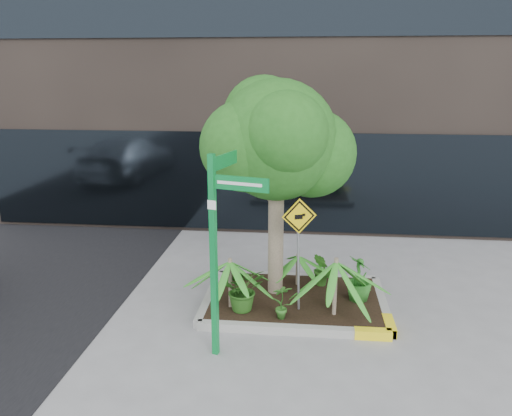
# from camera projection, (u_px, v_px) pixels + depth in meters

# --- Properties ---
(ground) EXTENTS (80.00, 80.00, 0.00)m
(ground) POSITION_uv_depth(u_px,v_px,m) (283.00, 311.00, 9.02)
(ground) COLOR gray
(ground) RESTS_ON ground
(planter) EXTENTS (3.35, 2.36, 0.15)m
(planter) POSITION_uv_depth(u_px,v_px,m) (296.00, 300.00, 9.23)
(planter) COLOR #9E9E99
(planter) RESTS_ON ground
(tree) EXTENTS (2.76, 2.45, 4.14)m
(tree) POSITION_uv_depth(u_px,v_px,m) (277.00, 140.00, 8.76)
(tree) COLOR gray
(tree) RESTS_ON ground
(palm_front) EXTENTS (1.16, 1.16, 1.29)m
(palm_front) POSITION_uv_depth(u_px,v_px,m) (336.00, 262.00, 8.34)
(palm_front) COLOR gray
(palm_front) RESTS_ON ground
(palm_left) EXTENTS (1.03, 1.03, 1.14)m
(palm_left) POSITION_uv_depth(u_px,v_px,m) (230.00, 262.00, 8.65)
(palm_left) COLOR gray
(palm_left) RESTS_ON ground
(palm_back) EXTENTS (0.71, 0.71, 0.79)m
(palm_back) POSITION_uv_depth(u_px,v_px,m) (298.00, 256.00, 9.65)
(palm_back) COLOR gray
(palm_back) RESTS_ON ground
(shrub_a) EXTENTS (0.95, 0.95, 0.79)m
(shrub_a) POSITION_uv_depth(u_px,v_px,m) (243.00, 289.00, 8.66)
(shrub_a) COLOR #255618
(shrub_a) RESTS_ON planter
(shrub_b) EXTENTS (0.63, 0.63, 0.84)m
(shrub_b) POSITION_uv_depth(u_px,v_px,m) (359.00, 278.00, 9.03)
(shrub_b) COLOR #266D20
(shrub_b) RESTS_ON planter
(shrub_c) EXTENTS (0.42, 0.42, 0.63)m
(shrub_c) POSITION_uv_depth(u_px,v_px,m) (282.00, 301.00, 8.37)
(shrub_c) COLOR #2F6C21
(shrub_c) RESTS_ON planter
(shrub_d) EXTENTS (0.44, 0.44, 0.68)m
(shrub_d) POSITION_uv_depth(u_px,v_px,m) (322.00, 269.00, 9.66)
(shrub_d) COLOR #2F6B1F
(shrub_d) RESTS_ON planter
(street_sign_post) EXTENTS (0.89, 1.06, 3.10)m
(street_sign_post) POSITION_uv_depth(u_px,v_px,m) (219.00, 234.00, 7.20)
(street_sign_post) COLOR #0C8638
(street_sign_post) RESTS_ON ground
(cattle_sign) EXTENTS (0.59, 0.24, 1.99)m
(cattle_sign) POSITION_uv_depth(u_px,v_px,m) (299.00, 235.00, 8.48)
(cattle_sign) COLOR slate
(cattle_sign) RESTS_ON ground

